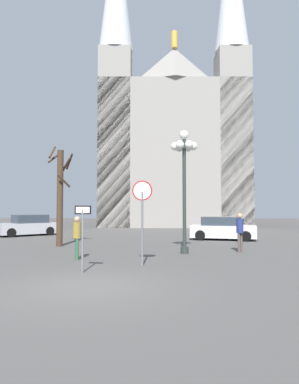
{
  "coord_description": "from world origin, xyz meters",
  "views": [
    {
      "loc": [
        2.13,
        -8.58,
        2.01
      ],
      "look_at": [
        0.77,
        16.21,
        3.22
      ],
      "focal_mm": 31.47,
      "sensor_mm": 36.0,
      "label": 1
    }
  ],
  "objects_px": {
    "parked_car_near_white": "(223,229)",
    "pedestrian_walking": "(240,228)",
    "cathedral": "(172,140)",
    "stop_sign": "(142,207)",
    "bare_tree": "(60,194)",
    "parked_car_far_silver": "(28,226)",
    "one_way_arrow_sign": "(83,230)",
    "pedestrian_standing": "(77,233)",
    "street_lamp": "(184,163)"
  },
  "relations": [
    {
      "from": "parked_car_near_white",
      "to": "pedestrian_walking",
      "type": "bearing_deg",
      "value": -91.85
    },
    {
      "from": "cathedral",
      "to": "parked_car_near_white",
      "type": "height_order",
      "value": "cathedral"
    },
    {
      "from": "stop_sign",
      "to": "bare_tree",
      "type": "distance_m",
      "value": 7.68
    },
    {
      "from": "cathedral",
      "to": "bare_tree",
      "type": "relative_size",
      "value": 6.59
    },
    {
      "from": "stop_sign",
      "to": "parked_car_near_white",
      "type": "distance_m",
      "value": 11.13
    },
    {
      "from": "stop_sign",
      "to": "parked_car_far_silver",
      "type": "height_order",
      "value": "stop_sign"
    },
    {
      "from": "stop_sign",
      "to": "one_way_arrow_sign",
      "type": "bearing_deg",
      "value": -143.3
    },
    {
      "from": "stop_sign",
      "to": "pedestrian_walking",
      "type": "distance_m",
      "value": 5.85
    },
    {
      "from": "stop_sign",
      "to": "pedestrian_standing",
      "type": "bearing_deg",
      "value": 154.51
    },
    {
      "from": "one_way_arrow_sign",
      "to": "pedestrian_standing",
      "type": "relative_size",
      "value": 1.24
    },
    {
      "from": "street_lamp",
      "to": "parked_car_near_white",
      "type": "height_order",
      "value": "street_lamp"
    },
    {
      "from": "stop_sign",
      "to": "parked_car_far_silver",
      "type": "relative_size",
      "value": 0.7
    },
    {
      "from": "bare_tree",
      "to": "pedestrian_standing",
      "type": "bearing_deg",
      "value": -64.49
    },
    {
      "from": "stop_sign",
      "to": "parked_car_near_white",
      "type": "relative_size",
      "value": 0.68
    },
    {
      "from": "stop_sign",
      "to": "pedestrian_walking",
      "type": "height_order",
      "value": "stop_sign"
    },
    {
      "from": "one_way_arrow_sign",
      "to": "pedestrian_walking",
      "type": "relative_size",
      "value": 1.18
    },
    {
      "from": "one_way_arrow_sign",
      "to": "parked_car_near_white",
      "type": "distance_m",
      "value": 13.04
    },
    {
      "from": "stop_sign",
      "to": "one_way_arrow_sign",
      "type": "xyz_separation_m",
      "value": [
        -1.78,
        -1.33,
        -0.74
      ]
    },
    {
      "from": "cathedral",
      "to": "one_way_arrow_sign",
      "type": "distance_m",
      "value": 30.91
    },
    {
      "from": "cathedral",
      "to": "pedestrian_standing",
      "type": "height_order",
      "value": "cathedral"
    },
    {
      "from": "parked_car_near_white",
      "to": "pedestrian_walking",
      "type": "height_order",
      "value": "pedestrian_walking"
    },
    {
      "from": "cathedral",
      "to": "one_way_arrow_sign",
      "type": "bearing_deg",
      "value": -96.16
    },
    {
      "from": "pedestrian_walking",
      "to": "pedestrian_standing",
      "type": "height_order",
      "value": "pedestrian_walking"
    },
    {
      "from": "pedestrian_walking",
      "to": "street_lamp",
      "type": "bearing_deg",
      "value": -167.5
    },
    {
      "from": "cathedral",
      "to": "one_way_arrow_sign",
      "type": "relative_size",
      "value": 17.13
    },
    {
      "from": "cathedral",
      "to": "parked_car_far_silver",
      "type": "height_order",
      "value": "cathedral"
    },
    {
      "from": "bare_tree",
      "to": "parked_car_near_white",
      "type": "bearing_deg",
      "value": 24.5
    },
    {
      "from": "cathedral",
      "to": "pedestrian_walking",
      "type": "xyz_separation_m",
      "value": [
        2.82,
        -24.18,
        -9.1
      ]
    },
    {
      "from": "pedestrian_walking",
      "to": "parked_car_near_white",
      "type": "bearing_deg",
      "value": 88.15
    },
    {
      "from": "one_way_arrow_sign",
      "to": "pedestrian_standing",
      "type": "distance_m",
      "value": 2.77
    },
    {
      "from": "one_way_arrow_sign",
      "to": "bare_tree",
      "type": "xyz_separation_m",
      "value": [
        -3.09,
        7.22,
        1.47
      ]
    },
    {
      "from": "parked_car_near_white",
      "to": "parked_car_far_silver",
      "type": "xyz_separation_m",
      "value": [
        -13.88,
        2.52,
        0.03
      ]
    },
    {
      "from": "parked_car_far_silver",
      "to": "parked_car_near_white",
      "type": "bearing_deg",
      "value": -10.28
    },
    {
      "from": "cathedral",
      "to": "parked_car_far_silver",
      "type": "distance_m",
      "value": 21.14
    },
    {
      "from": "stop_sign",
      "to": "one_way_arrow_sign",
      "type": "height_order",
      "value": "stop_sign"
    },
    {
      "from": "stop_sign",
      "to": "bare_tree",
      "type": "relative_size",
      "value": 0.55
    },
    {
      "from": "street_lamp",
      "to": "pedestrian_walking",
      "type": "relative_size",
      "value": 3.11
    },
    {
      "from": "parked_car_near_white",
      "to": "parked_car_far_silver",
      "type": "height_order",
      "value": "parked_car_far_silver"
    },
    {
      "from": "street_lamp",
      "to": "parked_car_far_silver",
      "type": "height_order",
      "value": "street_lamp"
    },
    {
      "from": "street_lamp",
      "to": "pedestrian_standing",
      "type": "bearing_deg",
      "value": -154.16
    },
    {
      "from": "parked_car_near_white",
      "to": "pedestrian_standing",
      "type": "xyz_separation_m",
      "value": [
        -7.09,
        -8.85,
        0.33
      ]
    },
    {
      "from": "cathedral",
      "to": "stop_sign",
      "type": "distance_m",
      "value": 29.3
    },
    {
      "from": "parked_car_near_white",
      "to": "street_lamp",
      "type": "bearing_deg",
      "value": -112.3
    },
    {
      "from": "one_way_arrow_sign",
      "to": "pedestrian_walking",
      "type": "distance_m",
      "value": 7.98
    },
    {
      "from": "cathedral",
      "to": "parked_car_near_white",
      "type": "xyz_separation_m",
      "value": [
        3.02,
        -17.99,
        -9.5
      ]
    },
    {
      "from": "cathedral",
      "to": "stop_sign",
      "type": "relative_size",
      "value": 12.02
    },
    {
      "from": "one_way_arrow_sign",
      "to": "bare_tree",
      "type": "bearing_deg",
      "value": 113.19
    },
    {
      "from": "parked_car_far_silver",
      "to": "cathedral",
      "type": "bearing_deg",
      "value": 54.93
    },
    {
      "from": "pedestrian_walking",
      "to": "one_way_arrow_sign",
      "type": "bearing_deg",
      "value": -138.74
    },
    {
      "from": "bare_tree",
      "to": "pedestrian_standing",
      "type": "xyz_separation_m",
      "value": [
        2.2,
        -4.62,
        -1.77
      ]
    }
  ]
}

